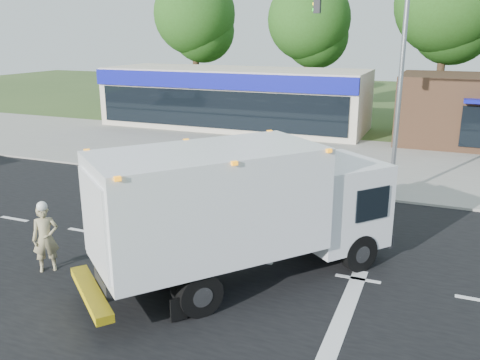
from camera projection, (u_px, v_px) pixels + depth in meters
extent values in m
plane|color=#385123|center=(253.00, 261.00, 14.63)|extent=(120.00, 120.00, 0.00)
cube|color=black|center=(253.00, 261.00, 14.63)|extent=(60.00, 14.00, 0.02)
cube|color=gray|center=(320.00, 184.00, 21.90)|extent=(60.00, 2.40, 0.12)
cube|color=gray|center=(346.00, 156.00, 27.07)|extent=(60.00, 9.00, 0.02)
cube|color=silver|center=(15.00, 219.00, 17.90)|extent=(1.20, 0.15, 0.01)
cube|color=silver|center=(84.00, 231.00, 16.81)|extent=(1.20, 0.15, 0.01)
cube|color=silver|center=(162.00, 245.00, 15.72)|extent=(1.20, 0.15, 0.01)
cube|color=silver|center=(253.00, 260.00, 14.63)|extent=(1.20, 0.15, 0.01)
cube|color=silver|center=(358.00, 279.00, 13.54)|extent=(1.20, 0.15, 0.01)
cube|color=silver|center=(334.00, 339.00, 10.87)|extent=(0.40, 7.00, 0.01)
cube|color=black|center=(210.00, 259.00, 12.92)|extent=(4.39, 5.00, 0.39)
cube|color=silver|center=(335.00, 201.00, 14.45)|extent=(3.26, 3.24, 2.34)
cube|color=black|center=(364.00, 188.00, 14.87)|extent=(1.74, 1.47, 1.00)
cube|color=white|center=(209.00, 202.00, 12.48)|extent=(5.60, 5.99, 2.61)
cube|color=silver|center=(94.00, 223.00, 11.22)|extent=(1.76, 1.47, 2.11)
cube|color=yellow|center=(91.00, 293.00, 11.60)|extent=(2.31, 2.00, 0.20)
cube|color=orange|center=(208.00, 151.00, 12.13)|extent=(5.49, 5.85, 0.09)
cylinder|color=black|center=(313.00, 227.00, 15.71)|extent=(0.94, 1.04, 1.07)
cylinder|color=black|center=(359.00, 252.00, 13.92)|extent=(0.94, 1.04, 1.07)
cylinder|color=black|center=(166.00, 258.00, 13.57)|extent=(0.94, 1.04, 1.07)
cylinder|color=black|center=(200.00, 294.00, 11.69)|extent=(0.94, 1.04, 1.07)
imported|color=tan|center=(46.00, 238.00, 13.80)|extent=(0.82, 0.80, 1.90)
sphere|color=white|center=(42.00, 206.00, 13.55)|extent=(0.28, 0.28, 0.28)
cube|color=beige|center=(234.00, 98.00, 35.12)|extent=(18.00, 6.00, 4.00)
cube|color=#0C1096|center=(215.00, 81.00, 32.02)|extent=(18.00, 0.30, 1.00)
cube|color=black|center=(216.00, 109.00, 32.52)|extent=(17.00, 0.12, 2.40)
cylinder|color=gray|center=(399.00, 97.00, 19.18)|extent=(0.18, 0.18, 8.00)
cube|color=black|center=(317.00, 4.00, 19.43)|extent=(0.25, 0.25, 0.70)
cylinder|color=#332114|center=(196.00, 64.00, 44.31)|extent=(0.56, 0.56, 7.35)
sphere|color=#264F16|center=(195.00, 14.00, 43.14)|extent=(6.93, 6.93, 6.93)
sphere|color=#264F16|center=(203.00, 31.00, 43.78)|extent=(5.46, 5.46, 5.46)
cylinder|color=#332114|center=(307.00, 70.00, 40.74)|extent=(0.56, 0.56, 6.86)
sphere|color=#264F16|center=(309.00, 19.00, 39.65)|extent=(6.47, 6.47, 6.47)
sphere|color=#264F16|center=(316.00, 36.00, 40.27)|extent=(5.10, 5.10, 5.10)
cylinder|color=#332114|center=(441.00, 67.00, 36.98)|extent=(0.56, 0.56, 7.84)
sphere|color=#264F16|center=(448.00, 2.00, 35.73)|extent=(7.39, 7.39, 7.39)
sphere|color=#264F16|center=(453.00, 24.00, 36.39)|extent=(5.82, 5.82, 5.82)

